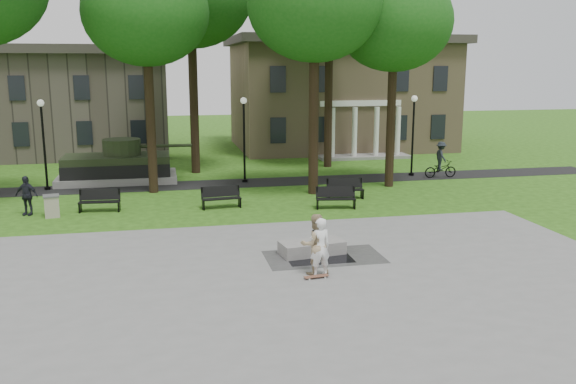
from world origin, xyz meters
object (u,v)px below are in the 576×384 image
object	(u,v)px
concrete_block	(312,248)
park_bench_0	(99,200)
skateboarder	(320,247)
trash_bin	(52,206)
friend_watching	(315,244)
cyclist	(441,163)

from	to	relation	value
concrete_block	park_bench_0	size ratio (longest dim) A/B	1.20
skateboarder	park_bench_0	xyz separation A→B (m)	(-7.48, 10.35, -0.42)
concrete_block	trash_bin	xyz separation A→B (m)	(-9.72, 7.51, 0.24)
park_bench_0	trash_bin	xyz separation A→B (m)	(-1.93, -0.63, -0.04)
skateboarder	concrete_block	bearing A→B (deg)	-108.16
concrete_block	park_bench_0	xyz separation A→B (m)	(-7.79, 8.14, 0.28)
trash_bin	skateboarder	bearing A→B (deg)	-45.93
park_bench_0	trash_bin	distance (m)	2.03
skateboarder	park_bench_0	bearing A→B (deg)	-64.36
concrete_block	friend_watching	xyz separation A→B (m)	(-0.42, -2.02, 0.74)
skateboarder	trash_bin	bearing A→B (deg)	-56.12
concrete_block	friend_watching	distance (m)	2.19
park_bench_0	trash_bin	size ratio (longest dim) A/B	1.91
skateboarder	trash_bin	distance (m)	13.53
concrete_block	cyclist	world-z (taller)	cyclist
trash_bin	cyclist	bearing A→B (deg)	14.34
cyclist	friend_watching	bearing A→B (deg)	144.02
concrete_block	skateboarder	xyz separation A→B (m)	(-0.31, -2.21, 0.70)
concrete_block	friend_watching	world-z (taller)	friend_watching
concrete_block	trash_bin	bearing A→B (deg)	142.31
skateboarder	friend_watching	xyz separation A→B (m)	(-0.11, 0.19, 0.04)
skateboarder	cyclist	xyz separation A→B (m)	(11.25, 15.00, -0.08)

